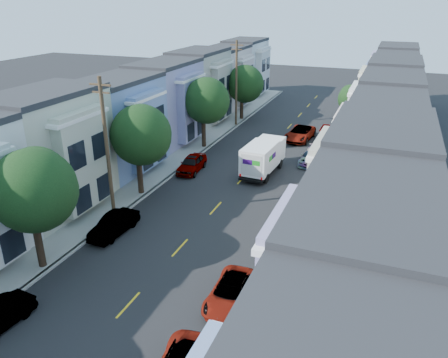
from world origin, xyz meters
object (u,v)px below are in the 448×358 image
tree_c (140,135)px  tree_far_r (351,99)px  tree_e (244,84)px  parked_left_d (192,164)px  tree_d (206,101)px  parked_right_c (312,157)px  parked_left_c (114,225)px  utility_pole_near (107,150)px  tree_b (33,190)px  lead_sedan (300,134)px  fedex_truck (263,156)px  parked_right_b (231,293)px  utility_pole_far (236,84)px  parked_right_d (327,132)px

tree_c → tree_far_r: bearing=60.8°
tree_e → parked_left_d: size_ratio=1.54×
tree_d → parked_right_c: size_ratio=1.69×
parked_right_c → parked_left_c: bearing=-115.9°
parked_left_c → parked_left_d: size_ratio=0.90×
tree_d → utility_pole_near: 16.86m
tree_c → parked_left_d: tree_c is taller
tree_b → tree_e: 35.86m
lead_sedan → utility_pole_near: bearing=-106.5°
fedex_truck → lead_sedan: bearing=87.7°
tree_c → tree_d: 12.64m
tree_c → parked_right_b: tree_c is taller
tree_d → tree_e: bearing=90.0°
tree_e → utility_pole_far: 3.03m
tree_d → parked_right_b: tree_d is taller
utility_pole_near → parked_right_c: bearing=55.5°
parked_left_d → parked_right_d: parked_left_d is taller
parked_right_b → tree_far_r: bearing=84.8°
utility_pole_far → parked_left_d: utility_pole_far is taller
tree_b → lead_sedan: size_ratio=1.39×
tree_b → tree_d: bearing=90.0°
fedex_truck → parked_left_d: (-6.17, -1.89, -0.89)m
parked_left_c → utility_pole_far: bearing=95.5°
tree_b → utility_pole_far: 32.88m
parked_left_d → parked_right_d: size_ratio=1.08×
utility_pole_far → tree_d: bearing=-90.0°
tree_b → parked_right_d: 34.21m
tree_far_r → parked_right_c: size_ratio=1.28×
fedex_truck → parked_left_d: 6.51m
tree_c → utility_pole_far: (0.00, 21.79, 0.13)m
fedex_truck → parked_right_c: size_ratio=1.39×
tree_d → tree_e: (0.00, 12.12, -0.41)m
tree_b → parked_right_c: 26.12m
tree_c → tree_e: 24.77m
parked_right_d → parked_left_c: bearing=-114.8°
tree_e → parked_left_c: bearing=-87.4°
tree_e → parked_right_b: tree_e is taller
lead_sedan → utility_pole_far: bearing=165.3°
tree_d → utility_pole_far: bearing=90.0°
tree_far_r → utility_pole_near: size_ratio=0.56×
utility_pole_far → parked_right_b: 34.07m
tree_far_r → utility_pole_near: bearing=-115.4°
parked_right_b → parked_right_c: (0.00, 22.16, 0.04)m
tree_c → parked_right_b: size_ratio=1.68×
tree_e → parked_left_c: 31.27m
utility_pole_near → parked_right_c: (11.20, 16.31, -4.50)m
tree_far_r → utility_pole_far: 13.36m
fedex_truck → lead_sedan: (1.05, 10.95, -0.88)m
tree_e → parked_right_c: bearing=-48.5°
fedex_truck → utility_pole_far: bearing=121.8°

